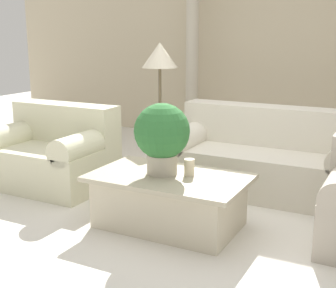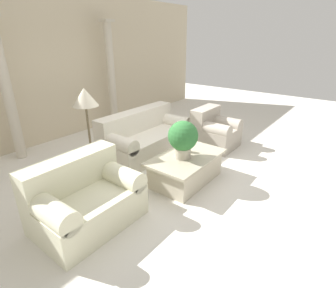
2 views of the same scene
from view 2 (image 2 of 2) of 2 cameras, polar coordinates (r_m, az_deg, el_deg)
ground_plane at (r=4.77m, az=0.57°, el=-5.69°), size 16.00×16.00×0.00m
wall_back at (r=6.59m, az=-22.30°, el=15.22°), size 10.00×0.06×3.20m
sofa_long at (r=5.35m, az=-5.04°, el=1.58°), size 1.92×0.89×0.86m
loveseat at (r=3.54m, az=-17.73°, el=-11.08°), size 1.27×0.89×0.86m
coffee_table at (r=4.34m, az=3.93°, el=-5.28°), size 1.32×0.80×0.45m
potted_plant at (r=4.06m, az=3.28°, el=1.42°), size 0.47×0.47×0.61m
pillar_candle at (r=4.37m, az=4.21°, el=-0.87°), size 0.09×0.09×0.14m
floor_lamp at (r=4.31m, az=-17.57°, el=8.81°), size 0.41×0.41×1.52m
column_left at (r=5.67m, az=-31.67°, el=9.88°), size 0.27×0.27×2.61m
column_right at (r=6.93m, az=-12.29°, el=14.38°), size 0.27×0.27×2.61m
armchair at (r=5.76m, az=9.99°, el=2.94°), size 0.81×0.86×0.83m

